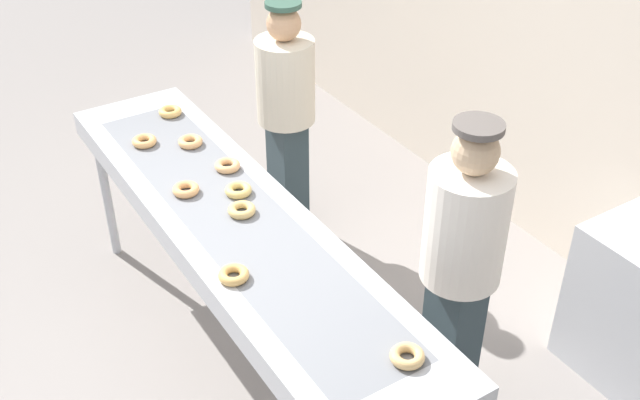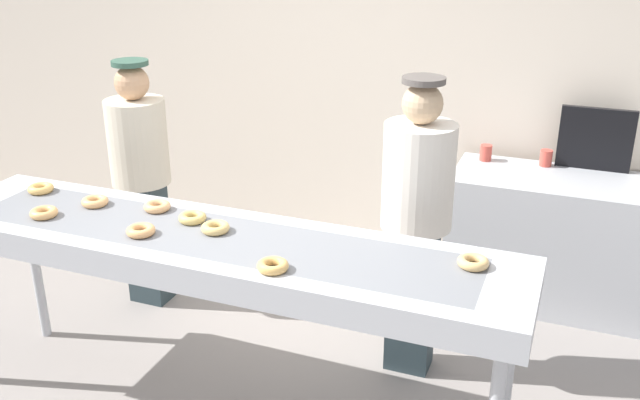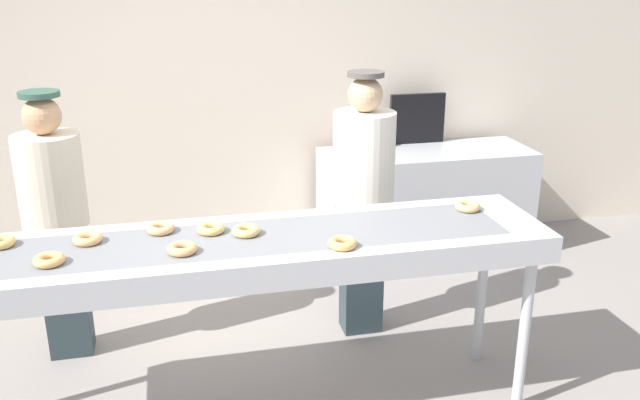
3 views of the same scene
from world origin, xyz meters
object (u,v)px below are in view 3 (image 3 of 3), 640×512
strawberry_donut_2 (357,348)px  strawberry_donut_5 (380,363)px  strawberry_donut_0 (346,259)px  worker_assistant (529,288)px  fryer_conveyor (287,275)px  strawberry_donut_3 (422,318)px  worker_baker (446,213)px  strawberry_donut_4 (241,256)px  strawberry_donut_1 (315,335)px

strawberry_donut_2 → strawberry_donut_5: (0.13, 0.02, 0.00)m
strawberry_donut_0 → worker_assistant: worker_assistant is taller
fryer_conveyor → strawberry_donut_0: (0.13, 0.22, 0.08)m
strawberry_donut_3 → worker_baker: (-0.97, 0.71, 0.01)m
strawberry_donut_4 → worker_assistant: 1.20m
strawberry_donut_0 → strawberry_donut_3: 0.64m
strawberry_donut_4 → strawberry_donut_0: bearing=60.0°
fryer_conveyor → worker_baker: worker_baker is taller
strawberry_donut_5 → worker_baker: size_ratio=0.07×
fryer_conveyor → strawberry_donut_4: bearing=-119.3°
fryer_conveyor → strawberry_donut_1: (0.73, -0.20, 0.08)m
strawberry_donut_5 → worker_assistant: bearing=111.3°
strawberry_donut_1 → strawberry_donut_4: 0.82m
strawberry_donut_1 → strawberry_donut_3: same height
strawberry_donut_3 → worker_baker: size_ratio=0.07×
strawberry_donut_0 → worker_baker: worker_baker is taller
strawberry_donut_0 → strawberry_donut_2: bearing=-23.9°
strawberry_donut_1 → strawberry_donut_4: (-0.82, 0.03, 0.00)m
strawberry_donut_1 → strawberry_donut_2: same height
strawberry_donut_5 → worker_baker: bearing=140.0°
fryer_conveyor → strawberry_donut_3: strawberry_donut_3 is taller
strawberry_donut_3 → strawberry_donut_5: bearing=-51.3°
strawberry_donut_3 → worker_assistant: (-0.09, 0.54, -0.01)m
fryer_conveyor → strawberry_donut_3: (0.77, 0.20, 0.08)m
strawberry_donut_4 → strawberry_donut_5: (1.11, 0.07, 0.00)m
strawberry_donut_5 → strawberry_donut_0: bearing=160.4°
strawberry_donut_2 → strawberry_donut_4: size_ratio=1.00×
strawberry_donut_2 → strawberry_donut_5: 0.13m
strawberry_donut_0 → strawberry_donut_4: bearing=-120.0°
strawberry_donut_5 → strawberry_donut_4: bearing=-176.1°
strawberry_donut_5 → worker_baker: worker_baker is taller
fryer_conveyor → strawberry_donut_2: 0.89m
strawberry_donut_0 → worker_baker: (-0.33, 0.70, 0.01)m
strawberry_donut_2 → worker_assistant: 0.88m
strawberry_donut_4 → worker_baker: (-0.10, 1.09, 0.01)m
strawberry_donut_3 → worker_assistant: worker_assistant is taller
strawberry_donut_0 → worker_baker: bearing=115.1°
fryer_conveyor → worker_assistant: 1.01m
fryer_conveyor → strawberry_donut_1: 0.76m
strawberry_donut_2 → strawberry_donut_3: bearing=109.0°
strawberry_donut_4 → strawberry_donut_2: bearing=3.3°
strawberry_donut_3 → strawberry_donut_4: bearing=-156.6°
fryer_conveyor → strawberry_donut_2: size_ratio=22.92×
strawberry_donut_0 → worker_assistant: 0.76m
strawberry_donut_3 → fryer_conveyor: bearing=-165.2°
strawberry_donut_1 → strawberry_donut_3: size_ratio=1.00×
strawberry_donut_2 → strawberry_donut_3: (-0.11, 0.32, 0.00)m
fryer_conveyor → strawberry_donut_5: 1.02m
strawberry_donut_0 → strawberry_donut_1: bearing=-34.9°
worker_baker → strawberry_donut_2: bearing=121.9°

